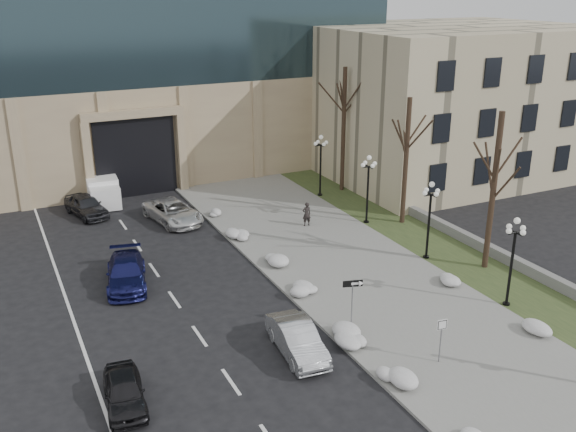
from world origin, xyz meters
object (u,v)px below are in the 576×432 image
Objects in this scene: pedestrian at (307,214)px; lamppost_d at (321,157)px; car_a at (124,391)px; lamppost_a at (513,250)px; lamppost_c at (368,180)px; lamppost_b at (430,210)px; one_way_sign at (356,289)px; car_b at (297,339)px; car_e at (86,206)px; keep_sign at (441,332)px; car_c at (126,273)px; car_d at (173,212)px; box_truck at (102,188)px.

pedestrian is 0.34× the size of lamppost_d.
lamppost_a is at bearing 5.26° from car_a.
lamppost_a is at bearing -90.00° from lamppost_c.
lamppost_b is at bearing 90.00° from lamppost_a.
lamppost_b is at bearing 49.14° from one_way_sign.
car_b is at bearing 9.00° from car_a.
one_way_sign reaches higher than car_e.
one_way_sign is 1.21× the size of keep_sign.
lamppost_a is (6.36, 2.67, 1.50)m from keep_sign.
keep_sign is 11.26m from lamppost_b.
lamppost_d is (11.42, 18.79, 2.36)m from car_b.
lamppost_a is (16.59, -10.75, 2.35)m from car_c.
pedestrian reaches higher than car_e.
pedestrian reaches higher than car_a.
pedestrian is (7.66, -4.85, 0.19)m from car_d.
keep_sign is at bearing -87.25° from car_d.
lamppost_c is (11.58, -6.05, 2.34)m from car_d.
lamppost_a is at bearing -68.00° from car_e.
car_d reaches higher than car_a.
lamppost_b is (15.00, -19.41, 2.13)m from box_truck.
car_a is 0.77× the size of lamppost_a.
lamppost_d is at bearing 90.00° from lamppost_b.
box_truck is at bearing 139.28° from lamppost_c.
lamppost_c reaches higher than car_a.
car_c is (2.42, 10.38, 0.10)m from car_a.
pedestrian is 14.89m from lamppost_a.
car_d is 6.34m from car_e.
lamppost_d is (11.58, 0.45, 2.34)m from car_d.
pedestrian is 0.34× the size of lamppost_b.
pedestrian is at bearing -126.48° from lamppost_d.
one_way_sign is at bearing -82.48° from car_e.
car_b is (7.59, 0.35, 0.09)m from car_a.
keep_sign is (5.06, -3.39, 0.86)m from car_b.
pedestrian is 16.13m from box_truck.
lamppost_d is (0.00, 6.50, 0.00)m from lamppost_c.
lamppost_d is (0.00, 19.50, 0.00)m from lamppost_a.
lamppost_b is at bearing -2.12° from car_c.
one_way_sign is at bearing -114.04° from lamppost_d.
lamppost_a is at bearing -90.00° from lamppost_b.
one_way_sign reaches higher than box_truck.
car_a is 20.47m from pedestrian.
box_truck is 16.45m from lamppost_d.
car_d is (7.42, 18.69, 0.11)m from car_a.
car_c is at bearing 165.65° from lamppost_b.
car_b is 0.91× the size of lamppost_a.
pedestrian is 4.63m from lamppost_c.
car_b is at bearing -50.49° from car_c.
box_truck is at bearing 96.25° from car_c.
car_e is at bearing 108.44° from car_b.
lamppost_c is (16.59, 2.25, 2.35)m from car_c.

